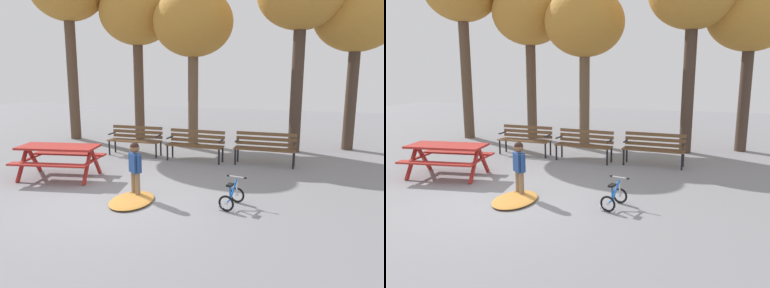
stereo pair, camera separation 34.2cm
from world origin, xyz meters
TOP-DOWN VIEW (x-y plane):
  - ground at (0.00, 0.00)m, footprint 36.00×36.00m
  - picnic_table at (-2.05, 1.09)m, footprint 2.01×1.64m
  - park_bench_far_left at (-1.42, 3.83)m, footprint 1.60×0.47m
  - park_bench_left at (0.48, 3.68)m, footprint 1.62×0.54m
  - park_bench_right at (2.38, 3.80)m, footprint 1.60×0.47m
  - child_standing at (0.24, 0.42)m, footprint 0.35×0.29m
  - kids_bicycle at (2.17, 0.43)m, footprint 0.45×0.61m
  - leaf_pile at (0.30, 0.11)m, footprint 0.83×1.16m
  - tree_left at (-2.49, 6.35)m, footprint 2.60×2.60m
  - tree_center at (-0.31, 5.96)m, footprint 2.60×2.60m
  - tree_far_right at (4.65, 6.56)m, footprint 2.60×2.60m

SIDE VIEW (x-z plane):
  - ground at x=0.00m, z-range 0.00..0.00m
  - leaf_pile at x=0.30m, z-range 0.00..0.07m
  - kids_bicycle at x=2.17m, z-range -0.07..0.47m
  - park_bench_far_left at x=-1.42m, z-range 0.08..0.94m
  - park_bench_left at x=0.48m, z-range 0.08..0.94m
  - park_bench_right at x=2.38m, z-range 0.08..0.94m
  - picnic_table at x=-2.05m, z-range 0.20..0.99m
  - child_standing at x=0.24m, z-range 0.10..1.21m
  - tree_center at x=-0.31m, z-range 1.39..6.49m
  - tree_far_right at x=4.65m, z-range 1.45..6.66m
  - tree_left at x=-2.49m, z-range 1.59..7.14m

